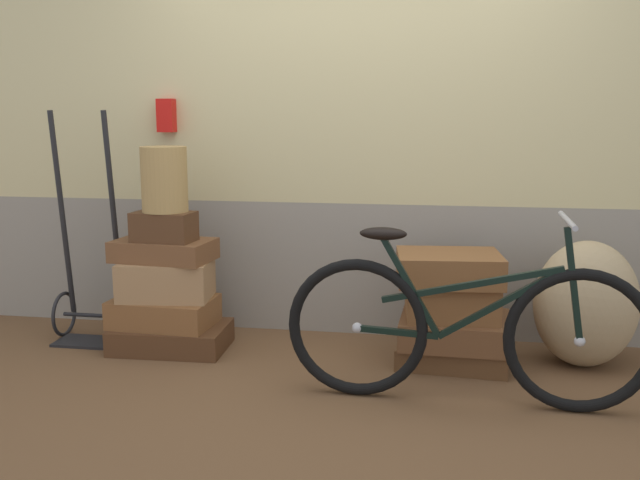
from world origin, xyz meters
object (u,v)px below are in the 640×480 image
object	(u,v)px
suitcase_4	(164,227)
suitcase_5	(452,352)
suitcase_8	(449,268)
burlap_sack	(586,304)
suitcase_1	(164,311)
bicycle	(464,330)
suitcase_7	(451,300)
luggage_trolley	(90,286)
suitcase_6	(455,330)
suitcase_3	(164,250)
wicker_basket	(164,179)
suitcase_2	(166,280)
suitcase_0	(171,337)

from	to	relation	value
suitcase_4	suitcase_5	bearing A→B (deg)	5.84
suitcase_8	burlap_sack	distance (m)	0.76
suitcase_1	suitcase_5	distance (m)	1.65
suitcase_8	bicycle	bearing A→B (deg)	-88.08
burlap_sack	suitcase_7	bearing A→B (deg)	-171.96
suitcase_8	luggage_trolley	size ratio (longest dim) A/B	0.40
suitcase_8	luggage_trolley	bearing A→B (deg)	171.99
suitcase_5	suitcase_6	world-z (taller)	suitcase_6
suitcase_3	wicker_basket	bearing A→B (deg)	-29.73
suitcase_2	suitcase_4	world-z (taller)	suitcase_4
burlap_sack	bicycle	size ratio (longest dim) A/B	0.41
bicycle	suitcase_1	bearing A→B (deg)	162.59
suitcase_6	suitcase_7	bearing A→B (deg)	-148.05
burlap_sack	suitcase_2	bearing A→B (deg)	-177.65
suitcase_3	wicker_basket	size ratio (longest dim) A/B	1.51
suitcase_1	bicycle	size ratio (longest dim) A/B	0.34
suitcase_2	burlap_sack	world-z (taller)	burlap_sack
suitcase_7	luggage_trolley	xyz separation A→B (m)	(-2.12, 0.10, -0.03)
suitcase_3	wicker_basket	distance (m)	0.41
suitcase_1	suitcase_4	size ratio (longest dim) A/B	1.68
bicycle	suitcase_7	bearing A→B (deg)	95.33
suitcase_6	suitcase_7	world-z (taller)	suitcase_7
suitcase_0	suitcase_8	world-z (taller)	suitcase_8
suitcase_0	suitcase_7	bearing A→B (deg)	-1.44
bicycle	burlap_sack	bearing A→B (deg)	43.40
suitcase_7	wicker_basket	distance (m)	1.71
wicker_basket	luggage_trolley	bearing A→B (deg)	170.94
suitcase_0	suitcase_2	size ratio (longest dim) A/B	1.27
bicycle	suitcase_6	bearing A→B (deg)	92.35
suitcase_2	bicycle	bearing A→B (deg)	-23.68
suitcase_6	bicycle	size ratio (longest dim) A/B	0.35
suitcase_5	burlap_sack	distance (m)	0.75
suitcase_6	bicycle	bearing A→B (deg)	-85.61
suitcase_3	suitcase_8	bearing A→B (deg)	4.83
suitcase_0	suitcase_7	size ratio (longest dim) A/B	1.34
suitcase_0	suitcase_8	bearing A→B (deg)	-1.26
suitcase_4	wicker_basket	size ratio (longest dim) A/B	0.93
suitcase_0	suitcase_4	size ratio (longest dim) A/B	1.89
bicycle	wicker_basket	bearing A→B (deg)	161.92
suitcase_6	burlap_sack	xyz separation A→B (m)	(0.68, 0.08, 0.15)
suitcase_0	suitcase_8	size ratio (longest dim) A/B	1.19
suitcase_1	burlap_sack	world-z (taller)	burlap_sack
suitcase_6	suitcase_3	bearing A→B (deg)	-178.59
suitcase_3	luggage_trolley	distance (m)	0.56
luggage_trolley	suitcase_4	bearing A→B (deg)	-11.15
suitcase_1	suitcase_7	size ratio (longest dim) A/B	1.19
suitcase_8	suitcase_1	bearing A→B (deg)	174.62
suitcase_5	suitcase_8	bearing A→B (deg)	-146.92
suitcase_5	suitcase_3	bearing A→B (deg)	-176.09
suitcase_2	luggage_trolley	bearing A→B (deg)	163.76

